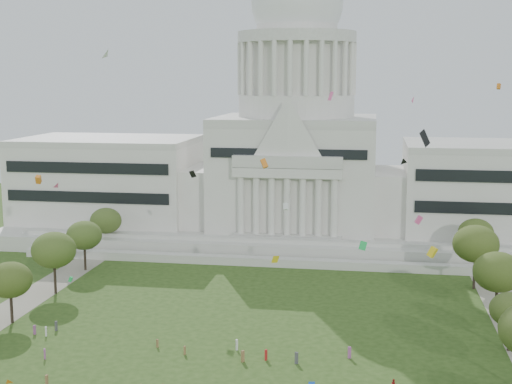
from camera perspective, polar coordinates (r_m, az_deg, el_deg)
capitol at (r=199.81m, az=3.19°, el=2.58°), size 160.00×64.50×91.30m
row_tree_l_3 at (r=139.48m, az=-19.08°, el=-6.67°), size 8.12×8.12×11.55m
row_tree_r_3 at (r=126.35m, az=19.72°, el=-8.87°), size 7.01×7.01×9.98m
row_tree_l_4 at (r=155.14m, az=-15.87°, el=-4.49°), size 9.29×9.29×13.21m
row_tree_r_4 at (r=140.50m, az=18.78°, el=-6.08°), size 9.19×9.19×13.06m
row_tree_l_5 at (r=172.33m, az=-13.59°, el=-3.39°), size 8.33×8.33×11.85m
row_tree_r_5 at (r=159.50m, az=17.18°, el=-3.99°), size 9.82×9.82×13.96m
row_tree_l_6 at (r=189.40m, az=-11.93°, el=-2.26°), size 8.19×8.19×11.64m
row_tree_r_6 at (r=177.49m, az=17.17°, el=-3.15°), size 8.42×8.42×11.97m
distant_crowd at (r=112.11m, az=-8.66°, el=-14.12°), size 57.09×36.42×1.92m
kite_swarm at (r=98.20m, az=-1.76°, el=-2.22°), size 86.56×100.34×62.66m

